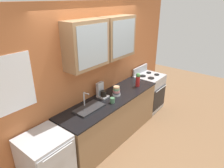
{
  "coord_description": "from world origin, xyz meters",
  "views": [
    {
      "loc": [
        -2.69,
        -2.15,
        2.67
      ],
      "look_at": [
        0.02,
        0.0,
        1.17
      ],
      "focal_mm": 32.64,
      "sensor_mm": 36.0,
      "label": 1
    }
  ],
  "objects_px": {
    "sink_faucet": "(89,108)",
    "vase": "(138,79)",
    "bowl_stack": "(116,91)",
    "stove_range": "(149,92)",
    "coffee_maker": "(102,92)",
    "cup_near_sink": "(112,100)",
    "dishwasher": "(47,163)"
  },
  "relations": [
    {
      "from": "stove_range",
      "to": "cup_near_sink",
      "type": "bearing_deg",
      "value": -175.32
    },
    {
      "from": "bowl_stack",
      "to": "vase",
      "type": "bearing_deg",
      "value": -8.46
    },
    {
      "from": "sink_faucet",
      "to": "coffee_maker",
      "type": "height_order",
      "value": "sink_faucet"
    },
    {
      "from": "cup_near_sink",
      "to": "dishwasher",
      "type": "distance_m",
      "value": 1.47
    },
    {
      "from": "coffee_maker",
      "to": "bowl_stack",
      "type": "bearing_deg",
      "value": -38.23
    },
    {
      "from": "stove_range",
      "to": "cup_near_sink",
      "type": "height_order",
      "value": "stove_range"
    },
    {
      "from": "bowl_stack",
      "to": "vase",
      "type": "distance_m",
      "value": 0.64
    },
    {
      "from": "sink_faucet",
      "to": "cup_near_sink",
      "type": "height_order",
      "value": "sink_faucet"
    },
    {
      "from": "sink_faucet",
      "to": "bowl_stack",
      "type": "height_order",
      "value": "sink_faucet"
    },
    {
      "from": "dishwasher",
      "to": "bowl_stack",
      "type": "bearing_deg",
      "value": -0.09
    },
    {
      "from": "vase",
      "to": "cup_near_sink",
      "type": "height_order",
      "value": "vase"
    },
    {
      "from": "sink_faucet",
      "to": "dishwasher",
      "type": "relative_size",
      "value": 0.6
    },
    {
      "from": "dishwasher",
      "to": "cup_near_sink",
      "type": "bearing_deg",
      "value": -5.39
    },
    {
      "from": "sink_faucet",
      "to": "coffee_maker",
      "type": "bearing_deg",
      "value": 15.35
    },
    {
      "from": "cup_near_sink",
      "to": "stove_range",
      "type": "bearing_deg",
      "value": 4.68
    },
    {
      "from": "vase",
      "to": "coffee_maker",
      "type": "xyz_separation_m",
      "value": [
        -0.86,
        0.27,
        -0.05
      ]
    },
    {
      "from": "vase",
      "to": "coffee_maker",
      "type": "distance_m",
      "value": 0.9
    },
    {
      "from": "bowl_stack",
      "to": "cup_near_sink",
      "type": "bearing_deg",
      "value": -155.89
    },
    {
      "from": "sink_faucet",
      "to": "bowl_stack",
      "type": "bearing_deg",
      "value": -3.88
    },
    {
      "from": "stove_range",
      "to": "sink_faucet",
      "type": "bearing_deg",
      "value": 178.86
    },
    {
      "from": "stove_range",
      "to": "coffee_maker",
      "type": "bearing_deg",
      "value": 173.76
    },
    {
      "from": "sink_faucet",
      "to": "bowl_stack",
      "type": "xyz_separation_m",
      "value": [
        0.71,
        -0.05,
        0.06
      ]
    },
    {
      "from": "stove_range",
      "to": "cup_near_sink",
      "type": "relative_size",
      "value": 8.61
    },
    {
      "from": "stove_range",
      "to": "coffee_maker",
      "type": "height_order",
      "value": "coffee_maker"
    },
    {
      "from": "sink_faucet",
      "to": "cup_near_sink",
      "type": "bearing_deg",
      "value": -22.43
    },
    {
      "from": "bowl_stack",
      "to": "coffee_maker",
      "type": "height_order",
      "value": "coffee_maker"
    },
    {
      "from": "sink_faucet",
      "to": "vase",
      "type": "distance_m",
      "value": 1.35
    },
    {
      "from": "dishwasher",
      "to": "coffee_maker",
      "type": "relative_size",
      "value": 3.09
    },
    {
      "from": "cup_near_sink",
      "to": "dishwasher",
      "type": "relative_size",
      "value": 0.14
    },
    {
      "from": "bowl_stack",
      "to": "vase",
      "type": "height_order",
      "value": "vase"
    },
    {
      "from": "sink_faucet",
      "to": "coffee_maker",
      "type": "xyz_separation_m",
      "value": [
        0.48,
        0.13,
        0.09
      ]
    },
    {
      "from": "stove_range",
      "to": "vase",
      "type": "relative_size",
      "value": 3.61
    }
  ]
}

